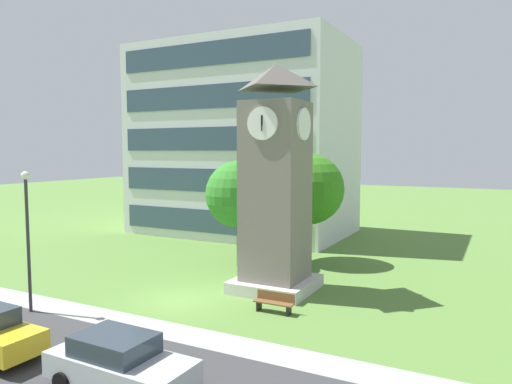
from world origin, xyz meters
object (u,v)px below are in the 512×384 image
(tree_streetside, at_px, (308,189))
(parked_car_silver, at_px, (119,363))
(park_bench, at_px, (274,302))
(street_lamp, at_px, (27,226))
(tree_near_tower, at_px, (239,195))
(clock_tower, at_px, (276,190))

(tree_streetside, height_order, parked_car_silver, tree_streetside)
(park_bench, xyz_separation_m, parked_car_silver, (-1.12, -8.34, 0.40))
(street_lamp, bearing_deg, tree_near_tower, 70.29)
(park_bench, xyz_separation_m, street_lamp, (-9.61, -4.87, 3.36))
(tree_streetside, bearing_deg, park_bench, -77.31)
(park_bench, height_order, tree_streetside, tree_streetside)
(street_lamp, height_order, tree_streetside, tree_streetside)
(tree_streetside, bearing_deg, tree_near_tower, -138.02)
(street_lamp, distance_m, tree_streetside, 16.31)
(parked_car_silver, bearing_deg, street_lamp, 157.77)
(tree_streetside, distance_m, parked_car_silver, 18.39)
(clock_tower, xyz_separation_m, tree_near_tower, (-4.09, 3.51, -0.67))
(clock_tower, relative_size, tree_streetside, 1.64)
(park_bench, distance_m, tree_near_tower, 9.48)
(street_lamp, distance_m, tree_near_tower, 12.22)
(street_lamp, height_order, parked_car_silver, street_lamp)
(clock_tower, height_order, park_bench, clock_tower)
(tree_near_tower, bearing_deg, street_lamp, -109.71)
(clock_tower, bearing_deg, park_bench, -65.62)
(parked_car_silver, bearing_deg, park_bench, 82.38)
(street_lamp, distance_m, parked_car_silver, 9.64)
(clock_tower, distance_m, tree_streetside, 6.57)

